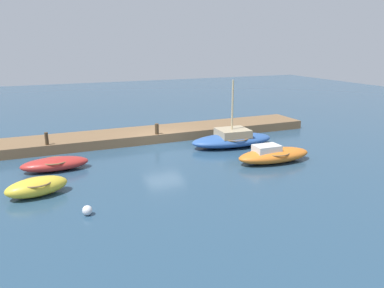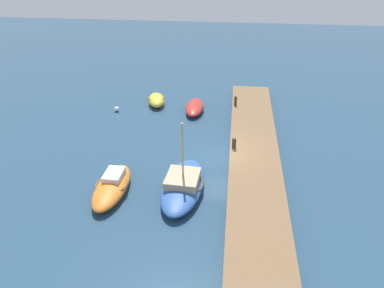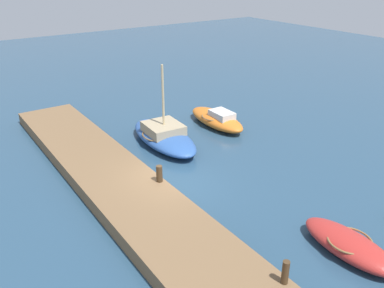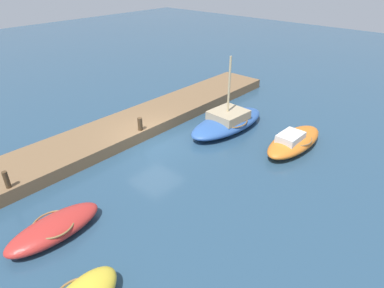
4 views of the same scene
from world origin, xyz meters
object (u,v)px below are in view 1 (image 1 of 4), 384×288
object	(u,v)px
motorboat_orange	(273,155)
mooring_post_west	(157,129)
dinghy_yellow	(37,187)
sailboat_blue	(232,139)
mooring_post_mid_west	(47,139)
marker_buoy	(87,210)
rowboat_red	(55,164)

from	to	relation	value
motorboat_orange	mooring_post_west	world-z (taller)	mooring_post_west
dinghy_yellow	motorboat_orange	world-z (taller)	motorboat_orange
sailboat_blue	mooring_post_west	xyz separation A→B (m)	(4.27, -2.75, 0.49)
mooring_post_west	mooring_post_mid_west	xyz separation A→B (m)	(7.00, 0.00, 0.02)
motorboat_orange	mooring_post_west	distance (m)	8.24
mooring_post_west	mooring_post_mid_west	distance (m)	7.00
dinghy_yellow	marker_buoy	xyz separation A→B (m)	(-1.75, 2.97, -0.22)
rowboat_red	marker_buoy	xyz separation A→B (m)	(-0.72, 6.33, -0.16)
mooring_post_west	mooring_post_mid_west	size ratio (longest dim) A/B	0.94
mooring_post_mid_west	marker_buoy	world-z (taller)	mooring_post_mid_west
sailboat_blue	marker_buoy	world-z (taller)	sailboat_blue
motorboat_orange	marker_buoy	xyz separation A→B (m)	(10.86, 2.90, -0.24)
mooring_post_mid_west	dinghy_yellow	bearing A→B (deg)	82.66
sailboat_blue	motorboat_orange	bearing A→B (deg)	100.44
dinghy_yellow	marker_buoy	distance (m)	3.45
rowboat_red	mooring_post_west	xyz separation A→B (m)	(-6.83, -3.28, 0.62)
sailboat_blue	mooring_post_west	bearing A→B (deg)	-29.29
mooring_post_west	marker_buoy	distance (m)	11.41
mooring_post_west	sailboat_blue	bearing A→B (deg)	147.21
marker_buoy	motorboat_orange	bearing A→B (deg)	-165.06
motorboat_orange	mooring_post_west	size ratio (longest dim) A/B	6.32
motorboat_orange	mooring_post_west	bearing A→B (deg)	-53.14
dinghy_yellow	mooring_post_mid_west	world-z (taller)	mooring_post_mid_west
rowboat_red	dinghy_yellow	bearing A→B (deg)	73.51
sailboat_blue	marker_buoy	bearing A→B (deg)	36.91
sailboat_blue	mooring_post_mid_west	bearing A→B (deg)	-10.23
dinghy_yellow	rowboat_red	bearing A→B (deg)	-120.21
rowboat_red	motorboat_orange	distance (m)	12.08
sailboat_blue	dinghy_yellow	bearing A→B (deg)	21.26
mooring_post_west	motorboat_orange	bearing A→B (deg)	125.34
rowboat_red	mooring_post_mid_west	distance (m)	3.35
motorboat_orange	marker_buoy	world-z (taller)	motorboat_orange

